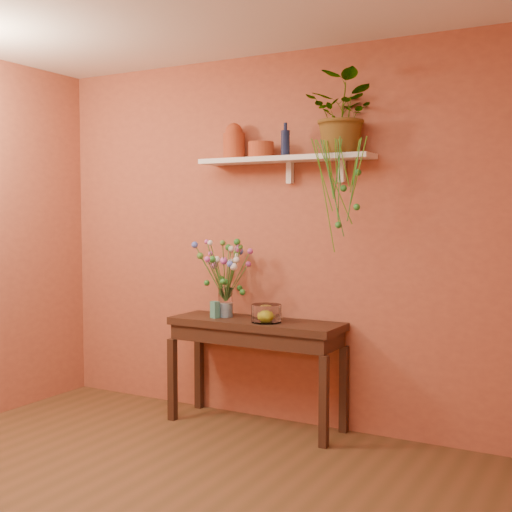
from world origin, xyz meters
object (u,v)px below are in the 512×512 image
(terracotta_jug, at_px, (234,142))
(glass_bowl, at_px, (266,314))
(spider_plant, at_px, (344,114))
(glass_vase, at_px, (226,304))
(sideboard, at_px, (256,335))
(blue_bottle, at_px, (285,143))
(bouquet, at_px, (225,262))

(terracotta_jug, height_order, glass_bowl, terracotta_jug)
(spider_plant, bearing_deg, glass_vase, -175.15)
(sideboard, xyz_separation_m, blue_bottle, (0.20, 0.07, 1.37))
(sideboard, xyz_separation_m, glass_vase, (-0.26, 0.01, 0.21))
(sideboard, xyz_separation_m, terracotta_jug, (-0.25, 0.12, 1.40))
(blue_bottle, bearing_deg, sideboard, -161.24)
(spider_plant, height_order, bouquet, spider_plant)
(bouquet, bearing_deg, terracotta_jug, 84.49)
(blue_bottle, xyz_separation_m, glass_bowl, (-0.08, -0.13, -1.20))
(glass_vase, height_order, glass_bowl, glass_vase)
(bouquet, bearing_deg, glass_bowl, -10.29)
(terracotta_jug, distance_m, bouquet, 0.89)
(blue_bottle, relative_size, glass_bowl, 1.10)
(sideboard, xyz_separation_m, glass_bowl, (0.12, -0.06, 0.17))
(terracotta_jug, xyz_separation_m, spider_plant, (0.88, -0.04, 0.14))
(glass_vase, distance_m, glass_bowl, 0.38)
(spider_plant, relative_size, glass_bowl, 2.51)
(blue_bottle, relative_size, glass_vase, 1.05)
(blue_bottle, bearing_deg, bouquet, -173.00)
(glass_vase, relative_size, bouquet, 0.44)
(sideboard, distance_m, terracotta_jug, 1.43)
(blue_bottle, xyz_separation_m, spider_plant, (0.43, 0.02, 0.17))
(terracotta_jug, xyz_separation_m, blue_bottle, (0.45, -0.05, -0.03))
(glass_vase, distance_m, bouquet, 0.32)
(glass_bowl, bearing_deg, sideboard, 153.81)
(spider_plant, distance_m, glass_bowl, 1.47)
(sideboard, distance_m, spider_plant, 1.67)
(terracotta_jug, bearing_deg, glass_bowl, -25.85)
(blue_bottle, bearing_deg, terracotta_jug, 173.28)
(bouquet, height_order, glass_bowl, bouquet)
(glass_bowl, bearing_deg, bouquet, 169.71)
(terracotta_jug, relative_size, spider_plant, 0.50)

